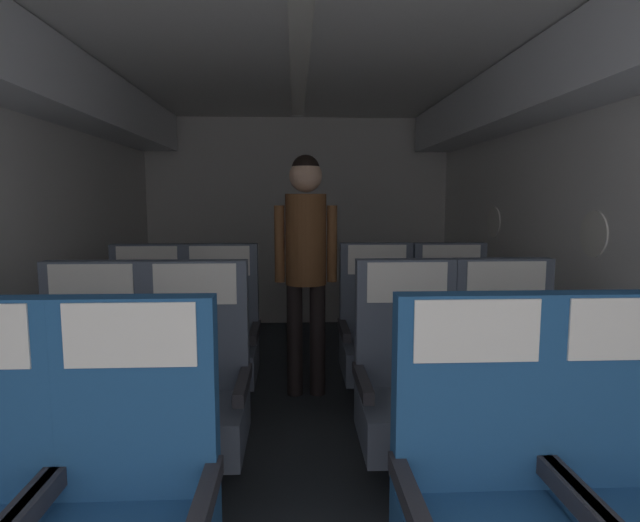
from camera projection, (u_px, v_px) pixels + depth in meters
name	position (u px, v px, depth m)	size (l,w,h in m)	color
ground	(302.00, 445.00, 2.93)	(3.53, 6.19, 0.02)	#23282D
fuselage_shell	(300.00, 150.00, 2.99)	(3.41, 5.84, 2.30)	silver
seat_a_left_aisle	(128.00, 513.00, 1.53)	(0.53, 0.51, 1.07)	#38383D
seat_a_right_aisle	(638.00, 498.00, 1.61)	(0.53, 0.51, 1.07)	#38383D
seat_a_right_window	(482.00, 503.00, 1.58)	(0.53, 0.51, 1.07)	#38383D
seat_b_left_window	(89.00, 395.00, 2.45)	(0.53, 0.51, 1.07)	#38383D
seat_b_left_aisle	(194.00, 394.00, 2.47)	(0.53, 0.51, 1.07)	#38383D
seat_b_right_aisle	(510.00, 387.00, 2.56)	(0.53, 0.51, 1.07)	#38383D
seat_b_right_window	(409.00, 390.00, 2.52)	(0.53, 0.51, 1.07)	#38383D
seat_c_left_window	(146.00, 341.00, 3.39)	(0.53, 0.51, 1.07)	#38383D
seat_c_left_aisle	(219.00, 340.00, 3.41)	(0.53, 0.51, 1.07)	#38383D
seat_c_right_aisle	(453.00, 337.00, 3.49)	(0.53, 0.51, 1.07)	#38383D
seat_c_right_window	(378.00, 337.00, 3.49)	(0.53, 0.51, 1.07)	#38383D
flight_attendant	(306.00, 248.00, 3.55)	(0.43, 0.28, 1.67)	black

